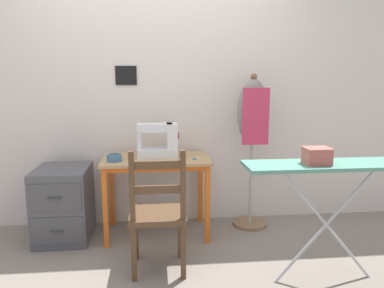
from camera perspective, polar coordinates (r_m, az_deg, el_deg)
ground_plane at (r=3.25m, az=-5.23°, el=-15.30°), size 14.00×14.00×0.00m
wall_back at (r=3.55m, az=-5.69°, el=8.19°), size 10.00×0.06×2.55m
sewing_table at (r=3.29m, az=-5.46°, el=-3.79°), size 0.92×0.55×0.70m
sewing_machine at (r=3.29m, az=-4.92°, el=0.42°), size 0.37×0.19×0.32m
fabric_bowl at (r=3.19m, az=-11.76°, el=-2.03°), size 0.13×0.13×0.06m
scissors at (r=3.22m, az=0.53°, el=-2.22°), size 0.09×0.12×0.01m
thread_spool_near_machine at (r=3.39m, az=-1.54°, el=-1.24°), size 0.04×0.04×0.04m
wooden_chair at (r=2.72m, az=-5.20°, el=-10.65°), size 0.40×0.38×0.92m
filing_cabinet at (r=3.46m, az=-18.96°, el=-8.58°), size 0.44×0.54×0.63m
dress_form at (r=3.45m, az=9.21°, el=3.29°), size 0.32×0.32×1.43m
ironing_board at (r=2.64m, az=20.27°, el=-3.80°), size 1.14×0.31×0.84m
storage_box at (r=2.56m, az=18.51°, el=-1.72°), size 0.17×0.14×0.11m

